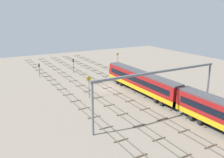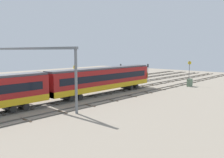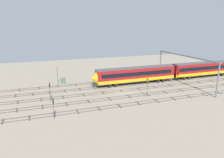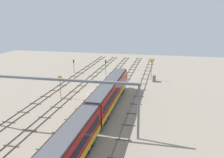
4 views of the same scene
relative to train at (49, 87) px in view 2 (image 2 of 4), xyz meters
The scene contains 13 objects.
ground_plane 19.36m from the train, 15.07° to the left, with size 111.44×111.44×0.00m, color gray.
track_near_foreground 19.35m from the train, 15.07° to the right, with size 95.44×2.40×0.16m.
track_with_train 18.70m from the train, ahead, with size 95.44×2.40×0.16m.
track_middle 19.35m from the train, 15.07° to the left, with size 95.44×2.40×0.16m.
track_second_far 21.19m from the train, 28.30° to the left, with size 95.44×2.40×0.16m.
track_far_background 23.94m from the train, 38.93° to the left, with size 95.44×2.40×0.16m.
train is the anchor object (origin of this frame).
overhead_gantry 6.78m from the train, 97.36° to the left, with size 0.40×25.36×8.51m.
speed_sign_near_foreground 34.03m from the train, 11.38° to the right, with size 0.14×0.81×5.62m.
speed_sign_mid_trackside 18.55m from the train, 38.66° to the left, with size 0.14×1.06×4.82m.
signal_light_trackside_approach 40.55m from the train, 24.55° to the left, with size 0.31×0.32×3.96m.
signal_light_trackside_departure 37.26m from the train, 10.52° to the left, with size 0.31×0.32×4.36m.
relay_cabinet 32.68m from the train, 13.53° to the right, with size 1.41×0.76×1.70m.
Camera 2 is at (-38.86, -35.65, 7.98)m, focal length 38.95 mm.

